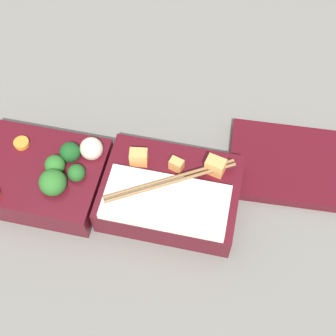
# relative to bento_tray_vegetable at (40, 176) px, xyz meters

# --- Properties ---
(ground_plane) EXTENTS (3.00, 3.00, 0.00)m
(ground_plane) POSITION_rel_bento_tray_vegetable_xyz_m (0.10, 0.00, -0.03)
(ground_plane) COLOR slate
(bento_tray_vegetable) EXTENTS (0.21, 0.16, 0.08)m
(bento_tray_vegetable) POSITION_rel_bento_tray_vegetable_xyz_m (0.00, 0.00, 0.00)
(bento_tray_vegetable) COLOR #510F19
(bento_tray_vegetable) RESTS_ON ground_plane
(bento_tray_rice) EXTENTS (0.21, 0.15, 0.08)m
(bento_tray_rice) POSITION_rel_bento_tray_vegetable_xyz_m (0.21, 0.01, 0.00)
(bento_tray_rice) COLOR #510F19
(bento_tray_rice) RESTS_ON ground_plane
(bento_lid) EXTENTS (0.21, 0.16, 0.02)m
(bento_lid) POSITION_rel_bento_tray_vegetable_xyz_m (0.39, 0.12, -0.02)
(bento_lid) COLOR #510F19
(bento_lid) RESTS_ON ground_plane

